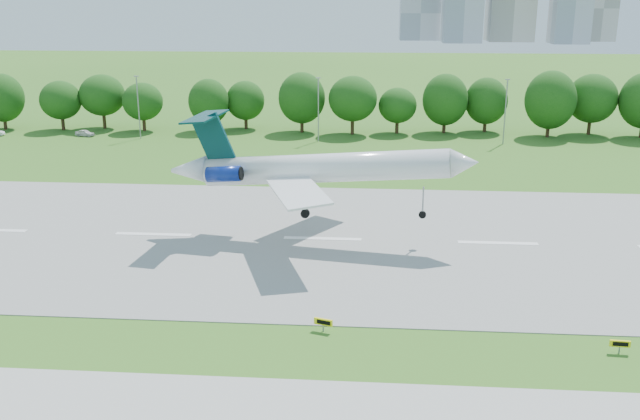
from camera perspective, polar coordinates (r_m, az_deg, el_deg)
The scene contains 8 objects.
ground at distance 64.56m, azimuth -19.77°, elevation -9.08°, with size 600.00×600.00×0.00m, color #2C5C18.
runway at distance 86.15m, azimuth -13.19°, elevation -1.93°, with size 400.00×45.00×0.08m, color gray.
tree_line at distance 148.38m, azimuth -5.67°, elevation 8.69°, with size 288.40×8.40×10.40m.
light_poles at distance 139.11m, azimuth -7.41°, elevation 8.15°, with size 175.90×0.25×12.19m.
airliner at distance 80.36m, azimuth -0.84°, elevation 3.43°, with size 35.48×25.59×11.28m.
taxi_sign_centre at distance 60.38m, azimuth 0.26°, elevation -8.96°, with size 1.61×0.67×1.15m.
taxi_sign_right at distance 61.70m, azimuth 22.87°, elevation -9.84°, with size 1.58×0.30×1.11m.
service_vehicle_b at distance 150.05m, azimuth -18.30°, elevation 5.87°, with size 1.55×3.85×1.31m, color silver.
Camera 1 is at (25.69, -52.62, 27.20)m, focal length 40.00 mm.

